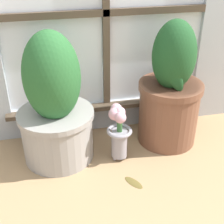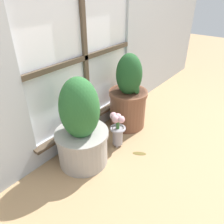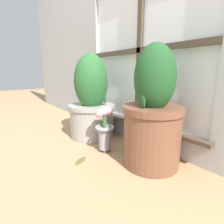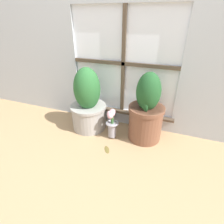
# 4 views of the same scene
# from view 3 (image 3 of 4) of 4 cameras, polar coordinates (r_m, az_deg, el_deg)

# --- Properties ---
(ground_plane) EXTENTS (10.00, 10.00, 0.00)m
(ground_plane) POSITION_cam_3_polar(r_m,az_deg,el_deg) (1.13, -14.57, -16.03)
(ground_plane) COLOR tan
(potted_plant_left) EXTENTS (0.39, 0.39, 0.68)m
(potted_plant_left) POSITION_cam_3_polar(r_m,az_deg,el_deg) (1.46, -6.65, 3.07)
(potted_plant_left) COLOR #9E9993
(potted_plant_left) RESTS_ON ground_plane
(potted_plant_right) EXTENTS (0.35, 0.35, 0.69)m
(potted_plant_right) POSITION_cam_3_polar(r_m,az_deg,el_deg) (1.02, 13.11, -1.51)
(potted_plant_right) COLOR brown
(potted_plant_right) RESTS_ON ground_plane
(flower_vase) EXTENTS (0.13, 0.13, 0.31)m
(flower_vase) POSITION_cam_3_polar(r_m,az_deg,el_deg) (1.19, -2.56, -4.89)
(flower_vase) COLOR #99939E
(flower_vase) RESTS_ON ground_plane
(fallen_leaf) EXTENTS (0.09, 0.12, 0.01)m
(fallen_leaf) POSITION_cam_3_polar(r_m,az_deg,el_deg) (1.14, -10.26, -15.30)
(fallen_leaf) COLOR brown
(fallen_leaf) RESTS_ON ground_plane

